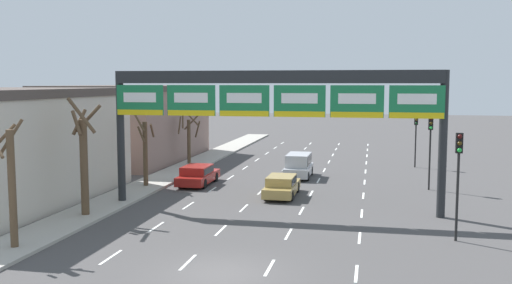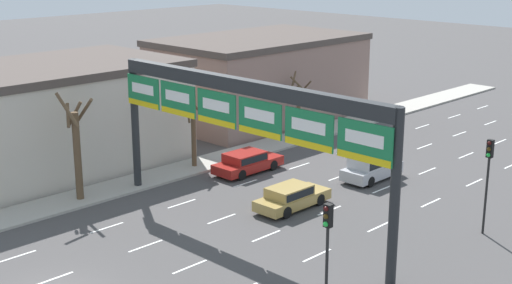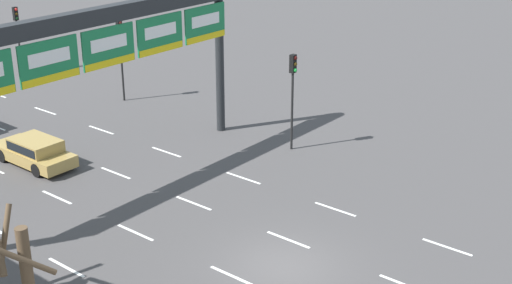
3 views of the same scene
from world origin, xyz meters
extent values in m
plane|color=#474444|center=(0.00, 0.00, 0.00)|extent=(220.00, 220.00, 0.00)
cube|color=white|center=(-4.95, 6.00, 0.01)|extent=(0.12, 2.00, 0.01)
cube|color=white|center=(-1.65, 1.00, 0.01)|extent=(0.12, 2.00, 0.01)
cube|color=white|center=(-1.65, 6.00, 0.01)|extent=(0.12, 2.00, 0.01)
cube|color=white|center=(-1.65, 11.00, 0.01)|extent=(0.12, 2.00, 0.01)
cube|color=white|center=(1.65, 1.00, 0.01)|extent=(0.12, 2.00, 0.01)
cube|color=white|center=(1.65, 6.00, 0.01)|extent=(0.12, 2.00, 0.01)
cube|color=white|center=(1.65, 11.00, 0.01)|extent=(0.12, 2.00, 0.01)
cube|color=white|center=(1.65, 16.00, 0.01)|extent=(0.12, 2.00, 0.01)
cube|color=white|center=(4.95, -4.00, 0.01)|extent=(0.12, 2.00, 0.01)
cube|color=white|center=(4.95, 1.00, 0.01)|extent=(0.12, 2.00, 0.01)
cube|color=white|center=(4.95, 6.00, 0.01)|extent=(0.12, 2.00, 0.01)
cube|color=white|center=(4.95, 11.00, 0.01)|extent=(0.12, 2.00, 0.01)
cube|color=white|center=(4.95, 16.00, 0.01)|extent=(0.12, 2.00, 0.01)
cube|color=white|center=(4.95, 21.00, 0.01)|extent=(0.12, 2.00, 0.01)
cylinder|color=#232628|center=(9.05, 10.98, 3.88)|extent=(0.45, 0.45, 7.77)
cube|color=#232628|center=(0.00, 10.98, 7.42)|extent=(18.10, 0.60, 0.70)
cube|color=#197542|center=(-1.53, 10.64, 6.11)|extent=(2.81, 0.08, 1.72)
cube|color=white|center=(-1.53, 10.60, 6.26)|extent=(1.97, 0.02, 0.55)
cube|color=yellow|center=(-1.53, 10.60, 5.41)|extent=(2.75, 0.02, 0.31)
cube|color=#197542|center=(1.53, 10.64, 6.11)|extent=(2.81, 0.08, 1.72)
cube|color=white|center=(1.53, 10.60, 6.26)|extent=(1.97, 0.02, 0.55)
cube|color=yellow|center=(1.53, 10.60, 5.41)|extent=(2.75, 0.02, 0.31)
cube|color=#197542|center=(4.59, 10.64, 6.11)|extent=(2.81, 0.08, 1.72)
cube|color=white|center=(4.59, 10.60, 6.26)|extent=(1.97, 0.02, 0.55)
cube|color=yellow|center=(4.59, 10.60, 5.41)|extent=(2.75, 0.02, 0.31)
cube|color=#197542|center=(7.65, 10.64, 6.11)|extent=(2.81, 0.08, 1.72)
cube|color=white|center=(7.65, 10.60, 6.26)|extent=(1.97, 0.02, 0.55)
cube|color=yellow|center=(7.65, 10.60, 5.41)|extent=(2.75, 0.02, 0.31)
cube|color=#A88947|center=(-0.07, 14.88, 0.49)|extent=(1.76, 4.64, 0.57)
cube|color=#A88947|center=(-0.07, 14.60, 1.05)|extent=(1.62, 2.41, 0.56)
cube|color=black|center=(-0.07, 14.60, 1.05)|extent=(1.65, 2.22, 0.40)
cylinder|color=black|center=(-0.86, 16.27, 0.33)|extent=(0.22, 0.66, 0.66)
cylinder|color=black|center=(0.72, 16.27, 0.33)|extent=(0.22, 0.66, 0.66)
cylinder|color=black|center=(-0.86, 13.49, 0.33)|extent=(0.22, 0.66, 0.66)
cylinder|color=black|center=(0.72, 13.49, 0.33)|extent=(0.22, 0.66, 0.66)
cylinder|color=black|center=(9.18, 18.94, 2.00)|extent=(0.12, 0.12, 4.00)
cube|color=black|center=(9.18, 18.94, 4.45)|extent=(0.30, 0.24, 0.90)
sphere|color=#3D0E0C|center=(9.18, 18.81, 4.75)|extent=(0.20, 0.20, 0.20)
sphere|color=#412F0C|center=(9.18, 18.81, 4.45)|extent=(0.20, 0.20, 0.20)
sphere|color=green|center=(9.18, 18.81, 4.15)|extent=(0.20, 0.20, 0.20)
cylinder|color=black|center=(8.99, 29.19, 1.79)|extent=(0.12, 0.12, 3.58)
cube|color=black|center=(8.99, 29.19, 4.03)|extent=(0.30, 0.24, 0.90)
sphere|color=red|center=(8.99, 29.06, 4.33)|extent=(0.20, 0.20, 0.20)
sphere|color=#412F0C|center=(8.99, 29.06, 4.03)|extent=(0.20, 0.20, 0.20)
sphere|color=#0E3515|center=(8.99, 29.06, 3.73)|extent=(0.20, 0.20, 0.20)
cylinder|color=black|center=(9.21, 6.39, 2.00)|extent=(0.12, 0.12, 3.99)
cube|color=black|center=(9.21, 6.39, 4.44)|extent=(0.30, 0.24, 0.90)
sphere|color=#3D0E0C|center=(9.21, 6.26, 4.74)|extent=(0.20, 0.20, 0.20)
sphere|color=#412F0C|center=(9.21, 6.26, 4.44)|extent=(0.20, 0.20, 0.20)
sphere|color=green|center=(9.21, 6.26, 4.14)|extent=(0.20, 0.20, 0.20)
cylinder|color=brown|center=(-9.73, 0.55, 4.58)|extent=(1.28, 0.79, 1.06)
cylinder|color=brown|center=(-9.66, 1.53, 4.78)|extent=(1.01, 0.69, 1.61)
camera|label=1|loc=(5.43, -20.00, 7.12)|focal=40.00mm
camera|label=2|loc=(24.54, -12.90, 13.99)|focal=50.00mm
camera|label=3|loc=(-17.85, -13.11, 13.56)|focal=50.00mm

